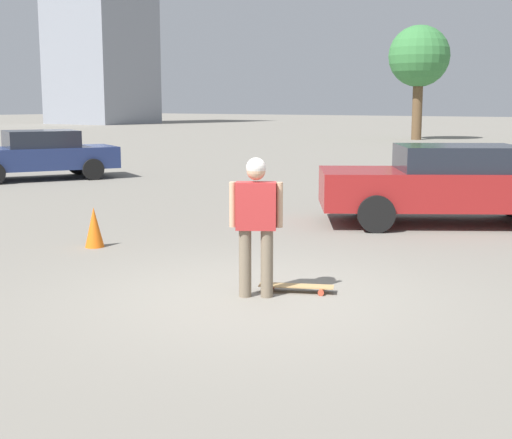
{
  "coord_description": "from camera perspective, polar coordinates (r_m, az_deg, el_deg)",
  "views": [
    {
      "loc": [
        -6.56,
        -4.37,
        2.18
      ],
      "look_at": [
        0.0,
        0.0,
        0.89
      ],
      "focal_mm": 50.0,
      "sensor_mm": 36.0,
      "label": 1
    }
  ],
  "objects": [
    {
      "name": "car_parked_far",
      "position": [
        21.56,
        -16.99,
        5.03
      ],
      "size": [
        4.69,
        3.69,
        1.4
      ],
      "rotation": [
        0.0,
        0.0,
        2.64
      ],
      "color": "navy",
      "rests_on": "ground_plane"
    },
    {
      "name": "car_parked_near",
      "position": [
        13.38,
        15.38,
        2.83
      ],
      "size": [
        3.99,
        4.92,
        1.43
      ],
      "rotation": [
        0.0,
        0.0,
        2.12
      ],
      "color": "maroon",
      "rests_on": "ground_plane"
    },
    {
      "name": "building_block_distant",
      "position": [
        79.3,
        -12.38,
        15.42
      ],
      "size": [
        8.5,
        9.16,
        21.83
      ],
      "color": "gray",
      "rests_on": "ground_plane"
    },
    {
      "name": "ground_plane",
      "position": [
        8.18,
        0.0,
        -6.18
      ],
      "size": [
        220.0,
        220.0,
        0.0
      ],
      "primitive_type": "plane",
      "color": "gray"
    },
    {
      "name": "tree_distant",
      "position": [
        44.23,
        12.91,
        12.52
      ],
      "size": [
        3.6,
        3.6,
        6.73
      ],
      "color": "brown",
      "rests_on": "ground_plane"
    },
    {
      "name": "person",
      "position": [
        7.98,
        0.0,
        0.29
      ],
      "size": [
        0.4,
        0.53,
        1.59
      ],
      "rotation": [
        0.0,
        0.0,
        -1.04
      ],
      "color": "#7A6B56",
      "rests_on": "ground_plane"
    },
    {
      "name": "traffic_cone",
      "position": [
        11.16,
        -12.83,
        -0.6
      ],
      "size": [
        0.29,
        0.29,
        0.62
      ],
      "color": "orange",
      "rests_on": "ground_plane"
    },
    {
      "name": "skateboard",
      "position": [
        8.36,
        3.24,
        -5.38
      ],
      "size": [
        0.54,
        0.87,
        0.08
      ],
      "rotation": [
        0.0,
        0.0,
        2.0
      ],
      "color": "tan",
      "rests_on": "ground_plane"
    }
  ]
}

